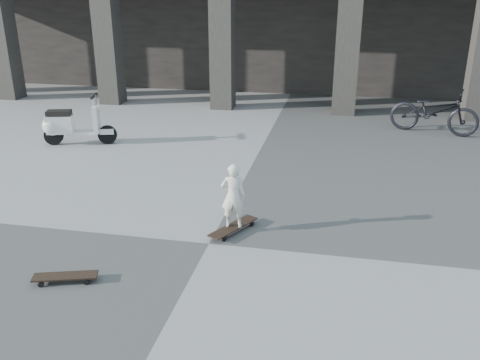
% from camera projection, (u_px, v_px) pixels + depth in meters
% --- Properties ---
extents(ground, '(90.00, 90.00, 0.00)m').
position_uv_depth(ground, '(209.00, 244.00, 7.31)').
color(ground, '#464644').
rests_on(ground, ground).
extents(longboard, '(0.63, 0.92, 0.09)m').
position_uv_depth(longboard, '(233.00, 227.00, 7.64)').
color(longboard, black).
rests_on(longboard, ground).
extents(skateboard_spare, '(0.82, 0.42, 0.09)m').
position_uv_depth(skateboard_spare, '(65.00, 277.00, 6.35)').
color(skateboard_spare, black).
rests_on(skateboard_spare, ground).
extents(child, '(0.39, 0.29, 0.99)m').
position_uv_depth(child, '(233.00, 196.00, 7.46)').
color(child, silver).
rests_on(child, longboard).
extents(scooter, '(1.64, 0.77, 1.17)m').
position_uv_depth(scooter, '(67.00, 125.00, 11.71)').
color(scooter, black).
rests_on(scooter, ground).
extents(bicycle, '(2.24, 1.30, 1.11)m').
position_uv_depth(bicycle, '(434.00, 111.00, 12.60)').
color(bicycle, black).
rests_on(bicycle, ground).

